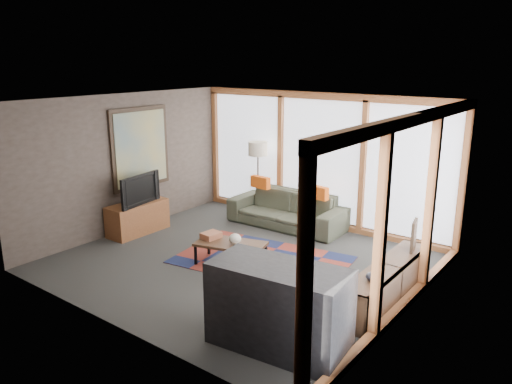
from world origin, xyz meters
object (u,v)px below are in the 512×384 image
Objects in this scene: television at (137,189)px; coffee_table at (231,253)px; sofa at (287,209)px; tv_console at (138,218)px; bookshelf at (388,283)px; floor_lamp at (258,180)px; bar_counter at (279,307)px.

coffee_table is at bearing -99.63° from television.
sofa reaches higher than tv_console.
coffee_table is at bearing -172.80° from bookshelf.
floor_lamp reaches higher than television.
coffee_table is at bearing 136.65° from bar_counter.
tv_console is at bearing -119.51° from floor_lamp.
sofa is 1.48× the size of bar_counter.
bookshelf is (3.66, -1.93, -0.52)m from floor_lamp.
floor_lamp is 1.59× the size of television.
floor_lamp reaches higher than tv_console.
floor_lamp is at bearing 123.54° from bar_counter.
sofa is 1.47× the size of floor_lamp.
sofa is 1.08× the size of bookshelf.
television is at bearing -176.81° from bookshelf.
tv_console is at bearing 177.85° from coffee_table.
television is at bearing -117.69° from floor_lamp.
tv_console reaches higher than bookshelf.
tv_console reaches higher than coffee_table.
sofa is at bearing 44.79° from tv_console.
bookshelf is 4.86m from television.
sofa is 0.94m from floor_lamp.
bar_counter is (2.30, -3.59, 0.16)m from sofa.
floor_lamp reaches higher than sofa.
sofa is 2.34× the size of television.
coffee_table is at bearing -2.15° from tv_console.
coffee_table is 0.51× the size of bookshelf.
floor_lamp is 2.49m from television.
floor_lamp is 4.17m from bookshelf.
bookshelf is at bearing 66.66° from bar_counter.
floor_lamp reaches higher than coffee_table.
bookshelf is at bearing -33.59° from sofa.
floor_lamp is at bearing 152.19° from bookshelf.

